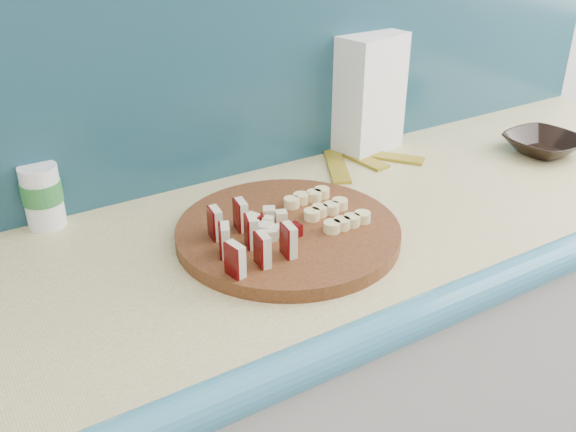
# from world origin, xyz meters

# --- Properties ---
(kitchen_counter) EXTENTS (2.20, 0.63, 0.91)m
(kitchen_counter) POSITION_xyz_m (0.10, 1.50, 0.46)
(kitchen_counter) COLOR beige
(kitchen_counter) RESTS_ON ground
(backsplash) EXTENTS (2.20, 0.02, 0.50)m
(backsplash) POSITION_xyz_m (0.10, 1.79, 1.16)
(backsplash) COLOR teal
(backsplash) RESTS_ON kitchen_counter
(cutting_board) EXTENTS (0.41, 0.41, 0.02)m
(cutting_board) POSITION_xyz_m (0.11, 1.49, 0.92)
(cutting_board) COLOR #40200D
(cutting_board) RESTS_ON kitchen_counter
(apple_wedges) EXTENTS (0.12, 0.16, 0.05)m
(apple_wedges) POSITION_xyz_m (0.00, 1.46, 0.96)
(apple_wedges) COLOR beige
(apple_wedges) RESTS_ON cutting_board
(apple_chunks) EXTENTS (0.05, 0.06, 0.02)m
(apple_chunks) POSITION_xyz_m (0.08, 1.49, 0.94)
(apple_chunks) COLOR beige
(apple_chunks) RESTS_ON cutting_board
(banana_slices) EXTENTS (0.11, 0.15, 0.02)m
(banana_slices) POSITION_xyz_m (0.19, 1.50, 0.94)
(banana_slices) COLOR beige
(banana_slices) RESTS_ON cutting_board
(brown_bowl) EXTENTS (0.17, 0.17, 0.04)m
(brown_bowl) POSITION_xyz_m (0.80, 1.52, 0.93)
(brown_bowl) COLOR black
(brown_bowl) RESTS_ON kitchen_counter
(flour_bag) EXTENTS (0.17, 0.14, 0.26)m
(flour_bag) POSITION_xyz_m (0.48, 1.76, 1.04)
(flour_bag) COLOR white
(flour_bag) RESTS_ON kitchen_counter
(canister) EXTENTS (0.07, 0.07, 0.11)m
(canister) POSITION_xyz_m (-0.24, 1.76, 0.97)
(canister) COLOR white
(canister) RESTS_ON kitchen_counter
(banana_peel) EXTENTS (0.25, 0.21, 0.01)m
(banana_peel) POSITION_xyz_m (0.42, 1.70, 0.91)
(banana_peel) COLOR #B0A021
(banana_peel) RESTS_ON kitchen_counter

